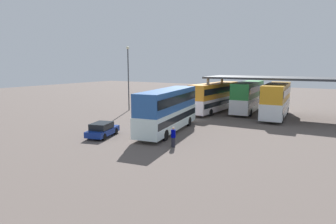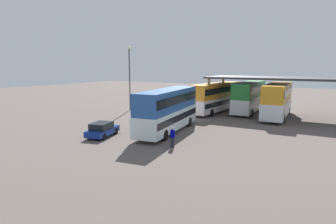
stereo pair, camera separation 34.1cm
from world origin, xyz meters
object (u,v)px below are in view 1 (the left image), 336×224
object	(u,v)px
double_decker_near_canopy	(215,96)
double_decker_main	(168,109)
double_decker_far_right	(276,99)
double_decker_mid_row	(248,96)
lamppost_tall	(128,71)
parked_hatchback	(102,130)
pedestrian_waiting	(173,137)

from	to	relation	value
double_decker_near_canopy	double_decker_main	bearing A→B (deg)	-173.85
double_decker_near_canopy	double_decker_far_right	xyz separation A→B (m)	(8.34, -0.08, 0.11)
double_decker_mid_row	lamppost_tall	xyz separation A→B (m)	(-15.60, -7.28, 3.37)
parked_hatchback	double_decker_mid_row	world-z (taller)	double_decker_mid_row
double_decker_main	double_decker_far_right	distance (m)	15.84
double_decker_main	double_decker_mid_row	distance (m)	16.48
double_decker_main	double_decker_mid_row	xyz separation A→B (m)	(3.45, 16.12, 0.01)
double_decker_near_canopy	double_decker_mid_row	bearing A→B (deg)	-58.42
parked_hatchback	pedestrian_waiting	xyz separation A→B (m)	(7.44, 0.46, 0.16)
lamppost_tall	pedestrian_waiting	bearing A→B (deg)	-40.97
double_decker_near_canopy	double_decker_mid_row	world-z (taller)	double_decker_mid_row
double_decker_far_right	pedestrian_waiting	size ratio (longest dim) A/B	6.41
double_decker_main	double_decker_mid_row	size ratio (longest dim) A/B	1.05
parked_hatchback	double_decker_far_right	bearing A→B (deg)	-47.34
double_decker_near_canopy	double_decker_far_right	world-z (taller)	double_decker_far_right
double_decker_main	pedestrian_waiting	world-z (taller)	double_decker_main
double_decker_main	double_decker_far_right	world-z (taller)	double_decker_far_right
parked_hatchback	double_decker_mid_row	xyz separation A→B (m)	(7.62, 21.15, 1.68)
double_decker_main	double_decker_near_canopy	xyz separation A→B (m)	(-0.65, 13.93, -0.08)
double_decker_far_right	lamppost_tall	distance (m)	20.74
double_decker_mid_row	double_decker_far_right	xyz separation A→B (m)	(4.25, -2.27, 0.01)
parked_hatchback	double_decker_mid_row	distance (m)	22.54
double_decker_main	double_decker_mid_row	world-z (taller)	double_decker_mid_row
double_decker_mid_row	parked_hatchback	bearing A→B (deg)	156.80
double_decker_far_right	lamppost_tall	size ratio (longest dim) A/B	1.15
double_decker_main	double_decker_near_canopy	distance (m)	13.95
double_decker_main	parked_hatchback	bearing A→B (deg)	131.33
parked_hatchback	pedestrian_waiting	world-z (taller)	pedestrian_waiting
double_decker_main	parked_hatchback	xyz separation A→B (m)	(-4.17, -5.03, -1.67)
lamppost_tall	double_decker_far_right	bearing A→B (deg)	14.18
double_decker_mid_row	double_decker_main	bearing A→B (deg)	164.54
pedestrian_waiting	double_decker_near_canopy	bearing A→B (deg)	117.62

